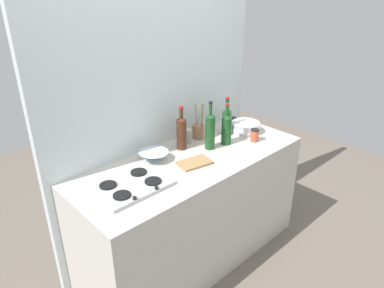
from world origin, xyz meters
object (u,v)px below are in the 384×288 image
(wine_bottle_mid_right, at_px, (227,128))
(cutting_board, at_px, (195,163))
(condiment_jar_front, at_px, (188,136))
(condiment_jar_rear, at_px, (255,135))
(plate_stack, at_px, (246,127))
(wine_bottle_rightmost, at_px, (226,120))
(utensil_crock, at_px, (198,130))
(condiment_jar_spare, at_px, (233,121))
(wine_bottle_leftmost, at_px, (181,132))
(wine_bottle_mid_left, at_px, (210,131))
(mixing_bowl, at_px, (154,156))
(stovetop_hob, at_px, (131,185))

(wine_bottle_mid_right, bearing_deg, cutting_board, -169.90)
(condiment_jar_front, height_order, condiment_jar_rear, condiment_jar_front)
(plate_stack, bearing_deg, wine_bottle_rightmost, 152.90)
(utensil_crock, height_order, cutting_board, utensil_crock)
(utensil_crock, xyz_separation_m, condiment_jar_front, (-0.12, -0.00, -0.01))
(condiment_jar_front, relative_size, condiment_jar_spare, 1.45)
(wine_bottle_mid_right, bearing_deg, wine_bottle_leftmost, 150.71)
(wine_bottle_mid_left, distance_m, mixing_bowl, 0.47)
(wine_bottle_leftmost, xyz_separation_m, wine_bottle_rightmost, (0.45, -0.05, -0.01))
(mixing_bowl, bearing_deg, wine_bottle_rightmost, -3.74)
(wine_bottle_mid_right, height_order, wine_bottle_rightmost, wine_bottle_mid_right)
(utensil_crock, relative_size, condiment_jar_rear, 2.79)
(wine_bottle_leftmost, bearing_deg, condiment_jar_front, 24.74)
(wine_bottle_rightmost, distance_m, condiment_jar_front, 0.36)
(condiment_jar_front, bearing_deg, mixing_bowl, -171.49)
(plate_stack, bearing_deg, utensil_crock, 153.37)
(wine_bottle_mid_right, xyz_separation_m, condiment_jar_front, (-0.20, 0.23, -0.07))
(wine_bottle_leftmost, height_order, wine_bottle_mid_left, wine_bottle_mid_left)
(condiment_jar_spare, bearing_deg, utensil_crock, 176.20)
(condiment_jar_spare, bearing_deg, stovetop_hob, -169.98)
(plate_stack, bearing_deg, condiment_jar_front, 159.54)
(stovetop_hob, bearing_deg, utensil_crock, 16.45)
(wine_bottle_mid_left, relative_size, condiment_jar_rear, 3.63)
(wine_bottle_mid_right, distance_m, condiment_jar_spare, 0.39)
(wine_bottle_leftmost, bearing_deg, plate_stack, -12.53)
(stovetop_hob, height_order, wine_bottle_leftmost, wine_bottle_leftmost)
(stovetop_hob, relative_size, wine_bottle_mid_left, 1.24)
(condiment_jar_rear, distance_m, cutting_board, 0.62)
(wine_bottle_mid_left, bearing_deg, stovetop_hob, -176.47)
(wine_bottle_rightmost, bearing_deg, utensil_crock, 153.72)
(wine_bottle_leftmost, distance_m, utensil_crock, 0.25)
(condiment_jar_front, xyz_separation_m, condiment_jar_spare, (0.53, -0.02, -0.02))
(mixing_bowl, bearing_deg, plate_stack, -8.24)
(wine_bottle_mid_right, bearing_deg, wine_bottle_rightmost, 41.68)
(wine_bottle_leftmost, bearing_deg, condiment_jar_spare, 2.39)
(plate_stack, xyz_separation_m, wine_bottle_leftmost, (-0.60, 0.13, 0.09))
(wine_bottle_leftmost, bearing_deg, wine_bottle_mid_left, -42.29)
(wine_bottle_rightmost, height_order, mixing_bowl, wine_bottle_rightmost)
(wine_bottle_mid_left, bearing_deg, mixing_bowl, 162.37)
(wine_bottle_rightmost, height_order, utensil_crock, wine_bottle_rightmost)
(stovetop_hob, relative_size, plate_stack, 1.89)
(condiment_jar_spare, bearing_deg, wine_bottle_rightmost, -156.65)
(stovetop_hob, bearing_deg, condiment_jar_spare, 10.02)
(wine_bottle_mid_right, xyz_separation_m, condiment_jar_spare, (0.32, 0.20, -0.09))
(stovetop_hob, xyz_separation_m, plate_stack, (1.20, 0.06, 0.03))
(wine_bottle_mid_right, bearing_deg, condiment_jar_front, 131.97)
(condiment_jar_spare, bearing_deg, plate_stack, -100.71)
(plate_stack, relative_size, cutting_board, 1.06)
(plate_stack, relative_size, wine_bottle_leftmost, 0.72)
(plate_stack, xyz_separation_m, condiment_jar_spare, (0.03, 0.16, -0.00))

